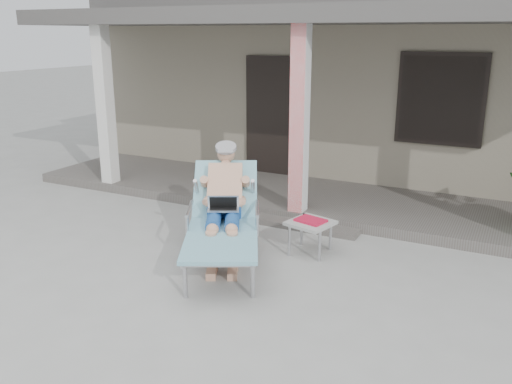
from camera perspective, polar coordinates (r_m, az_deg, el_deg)
The scene contains 7 objects.
ground at distance 6.19m, azimuth -3.34°, elevation -8.87°, with size 60.00×60.00×0.00m, color #9E9E99.
house at distance 11.71m, azimuth 12.86°, elevation 11.29°, with size 10.40×5.40×3.30m.
porch_deck at distance 8.71m, azimuth 6.51°, elevation -0.79°, with size 10.00×2.00×0.15m, color #605B56.
porch_overhang at distance 8.27m, azimuth 7.01°, elevation 17.35°, with size 10.00×2.30×2.85m.
porch_step at distance 7.71m, azimuth 3.52°, elevation -3.34°, with size 2.00×0.30×0.07m, color #605B56.
lounger at distance 6.40m, azimuth -3.46°, elevation 0.16°, with size 1.64×2.18×1.38m.
side_table at distance 6.71m, azimuth 5.77°, elevation -3.42°, with size 0.60×0.60×0.44m.
Camera 1 is at (2.82, -4.83, 2.65)m, focal length 38.00 mm.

